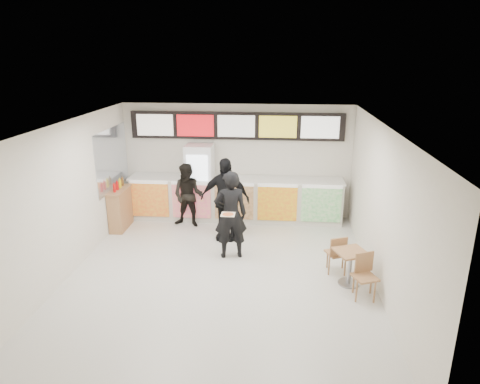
# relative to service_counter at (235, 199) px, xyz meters

# --- Properties ---
(floor) EXTENTS (7.00, 7.00, 0.00)m
(floor) POSITION_rel_service_counter_xyz_m (-0.00, -3.09, -0.57)
(floor) COLOR beige
(floor) RESTS_ON ground
(ceiling) EXTENTS (7.00, 7.00, 0.00)m
(ceiling) POSITION_rel_service_counter_xyz_m (-0.00, -3.09, 2.43)
(ceiling) COLOR white
(ceiling) RESTS_ON wall_back
(wall_back) EXTENTS (6.00, 0.00, 6.00)m
(wall_back) POSITION_rel_service_counter_xyz_m (-0.00, 0.41, 0.93)
(wall_back) COLOR silver
(wall_back) RESTS_ON floor
(wall_left) EXTENTS (0.00, 7.00, 7.00)m
(wall_left) POSITION_rel_service_counter_xyz_m (-3.00, -3.09, 0.93)
(wall_left) COLOR silver
(wall_left) RESTS_ON floor
(wall_right) EXTENTS (0.00, 7.00, 7.00)m
(wall_right) POSITION_rel_service_counter_xyz_m (3.00, -3.09, 0.93)
(wall_right) COLOR silver
(wall_right) RESTS_ON floor
(service_counter) EXTENTS (5.56, 0.77, 1.14)m
(service_counter) POSITION_rel_service_counter_xyz_m (0.00, 0.00, 0.00)
(service_counter) COLOR silver
(service_counter) RESTS_ON floor
(menu_board) EXTENTS (5.50, 0.14, 0.70)m
(menu_board) POSITION_rel_service_counter_xyz_m (0.00, 0.32, 1.88)
(menu_board) COLOR black
(menu_board) RESTS_ON wall_back
(drinks_fridge) EXTENTS (0.70, 0.67, 2.00)m
(drinks_fridge) POSITION_rel_service_counter_xyz_m (-0.93, 0.02, 0.43)
(drinks_fridge) COLOR white
(drinks_fridge) RESTS_ON floor
(mirror_panel) EXTENTS (0.01, 2.00, 1.50)m
(mirror_panel) POSITION_rel_service_counter_xyz_m (-2.99, -0.64, 1.18)
(mirror_panel) COLOR #B2B7BF
(mirror_panel) RESTS_ON wall_left
(customer_main) EXTENTS (0.79, 0.61, 1.93)m
(customer_main) POSITION_rel_service_counter_xyz_m (0.11, -2.18, 0.39)
(customer_main) COLOR black
(customer_main) RESTS_ON floor
(customer_left) EXTENTS (0.88, 0.74, 1.63)m
(customer_left) POSITION_rel_service_counter_xyz_m (-1.14, -0.54, 0.24)
(customer_left) COLOR black
(customer_left) RESTS_ON floor
(customer_mid) EXTENTS (1.19, 0.58, 1.97)m
(customer_mid) POSITION_rel_service_counter_xyz_m (-0.12, -1.23, 0.41)
(customer_mid) COLOR black
(customer_mid) RESTS_ON floor
(pizza_slice) EXTENTS (0.36, 0.36, 0.02)m
(pizza_slice) POSITION_rel_service_counter_xyz_m (0.11, -2.63, 0.58)
(pizza_slice) COLOR beige
(pizza_slice) RESTS_ON customer_main
(cafe_table) EXTENTS (0.88, 1.45, 0.82)m
(cafe_table) POSITION_rel_service_counter_xyz_m (2.50, -3.15, -0.09)
(cafe_table) COLOR #AA7D4D
(cafe_table) RESTS_ON floor
(condiment_ledge) EXTENTS (0.37, 0.92, 1.23)m
(condiment_ledge) POSITION_rel_service_counter_xyz_m (-2.82, -0.84, -0.05)
(condiment_ledge) COLOR #AA7D4D
(condiment_ledge) RESTS_ON floor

